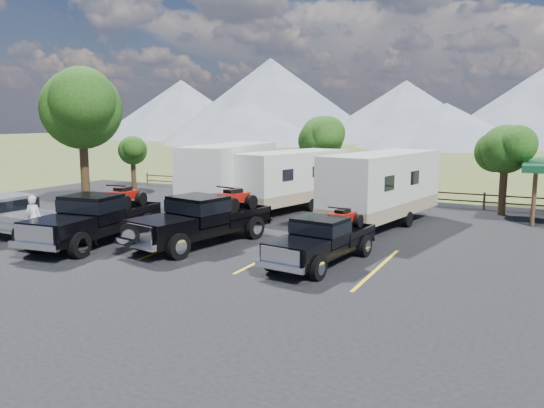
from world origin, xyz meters
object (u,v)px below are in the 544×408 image
at_px(trailer_right, 382,188).
at_px(pickup_silver, 11,216).
at_px(trailer_left, 230,175).
at_px(rig_center, 203,218).
at_px(rig_right, 323,238).
at_px(trailer_center, 292,179).
at_px(person_b, 91,224).
at_px(tree_big_nw, 81,109).
at_px(rig_left, 97,217).
at_px(person_a, 34,218).

xyz_separation_m(trailer_right, pickup_silver, (-13.24, -9.77, -0.86)).
bearing_deg(trailer_left, trailer_right, -15.01).
bearing_deg(rig_center, rig_right, 5.88).
height_order(trailer_center, person_b, trailer_center).
height_order(tree_big_nw, trailer_center, tree_big_nw).
distance_m(rig_center, person_b, 4.43).
bearing_deg(rig_right, tree_big_nw, 169.85).
distance_m(trailer_left, trailer_right, 9.11).
distance_m(rig_left, pickup_silver, 4.02).
relative_size(rig_left, person_b, 3.89).
height_order(rig_right, trailer_center, trailer_center).
height_order(rig_left, pickup_silver, rig_left).
bearing_deg(tree_big_nw, rig_right, -17.33).
xyz_separation_m(trailer_right, person_b, (-9.18, -9.27, -0.92)).
relative_size(rig_left, rig_right, 1.21).
distance_m(trailer_center, person_a, 13.39).
relative_size(tree_big_nw, pickup_silver, 1.29).
xyz_separation_m(rig_left, rig_center, (4.01, 1.74, -0.01)).
xyz_separation_m(trailer_center, trailer_right, (5.65, -2.08, 0.10)).
bearing_deg(rig_center, person_a, -146.00).
xyz_separation_m(tree_big_nw, trailer_right, (16.62, 2.38, -3.76)).
bearing_deg(rig_right, rig_center, -178.39).
xyz_separation_m(rig_center, rig_right, (5.35, -0.52, -0.18)).
distance_m(trailer_left, trailer_center, 3.53).
bearing_deg(rig_left, person_b, -76.45).
bearing_deg(person_b, pickup_silver, 160.30).
relative_size(trailer_right, person_b, 5.63).
distance_m(rig_right, trailer_right, 7.63).
height_order(rig_center, rig_right, rig_center).
distance_m(trailer_center, person_b, 11.91).
bearing_deg(tree_big_nw, rig_left, -41.39).
height_order(trailer_right, person_b, trailer_right).
xyz_separation_m(rig_right, person_b, (-9.19, -1.70, 0.00)).
bearing_deg(rig_center, person_b, -138.48).
xyz_separation_m(tree_big_nw, trailer_left, (7.58, 3.49, -3.68)).
xyz_separation_m(tree_big_nw, rig_left, (7.27, -6.41, -4.49)).
xyz_separation_m(trailer_left, person_a, (-2.83, -10.86, -0.93)).
bearing_deg(trailer_left, rig_center, -73.65).
bearing_deg(person_b, tree_big_nw, 110.57).
relative_size(rig_right, trailer_left, 0.54).
relative_size(rig_right, trailer_right, 0.57).
bearing_deg(person_b, rig_left, 83.11).
xyz_separation_m(rig_left, trailer_center, (3.70, 10.87, 0.63)).
bearing_deg(trailer_center, person_a, -104.85).
height_order(trailer_left, trailer_right, trailer_left).
bearing_deg(trailer_right, pickup_silver, -133.32).
relative_size(trailer_right, person_a, 5.21).
bearing_deg(rig_center, pickup_silver, -149.58).
xyz_separation_m(person_a, person_b, (2.69, 0.49, -0.07)).
height_order(tree_big_nw, rig_left, tree_big_nw).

